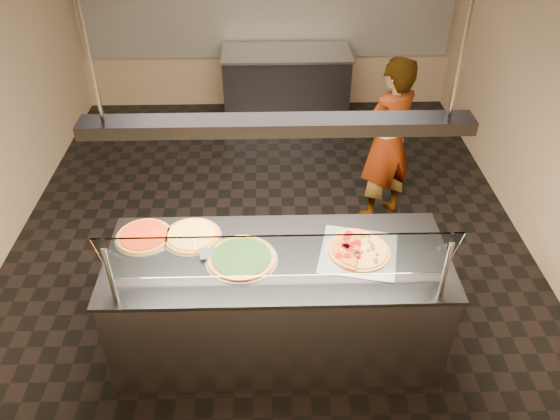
{
  "coord_description": "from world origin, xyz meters",
  "views": [
    {
      "loc": [
        -0.0,
        -4.19,
        3.45
      ],
      "look_at": [
        0.08,
        -0.93,
        1.02
      ],
      "focal_mm": 35.0,
      "sensor_mm": 36.0,
      "label": 1
    }
  ],
  "objects_px": {
    "half_pizza_pepperoni": "(344,249)",
    "pizza_cheese": "(192,235)",
    "sneeze_guard": "(279,258)",
    "pizza_tomato": "(144,236)",
    "half_pizza_sausage": "(373,249)",
    "pizza_spatula": "(201,247)",
    "pizza_spinach": "(242,257)",
    "perforated_tray": "(358,252)",
    "worker": "(387,142)",
    "serving_counter": "(278,303)",
    "prep_table": "(286,86)",
    "heat_lamp_housing": "(277,125)"
  },
  "relations": [
    {
      "from": "serving_counter",
      "to": "prep_table",
      "type": "distance_m",
      "value": 3.91
    },
    {
      "from": "perforated_tray",
      "to": "worker",
      "type": "height_order",
      "value": "worker"
    },
    {
      "from": "perforated_tray",
      "to": "pizza_spinach",
      "type": "relative_size",
      "value": 1.25
    },
    {
      "from": "perforated_tray",
      "to": "pizza_cheese",
      "type": "relative_size",
      "value": 1.46
    },
    {
      "from": "pizza_tomato",
      "to": "pizza_cheese",
      "type": "bearing_deg",
      "value": -0.8
    },
    {
      "from": "serving_counter",
      "to": "pizza_spatula",
      "type": "xyz_separation_m",
      "value": [
        -0.54,
        0.08,
        0.49
      ]
    },
    {
      "from": "pizza_cheese",
      "to": "heat_lamp_housing",
      "type": "relative_size",
      "value": 0.19
    },
    {
      "from": "half_pizza_sausage",
      "to": "prep_table",
      "type": "height_order",
      "value": "half_pizza_sausage"
    },
    {
      "from": "perforated_tray",
      "to": "worker",
      "type": "bearing_deg",
      "value": 72.65
    },
    {
      "from": "pizza_spatula",
      "to": "worker",
      "type": "distance_m",
      "value": 2.3
    },
    {
      "from": "pizza_spatula",
      "to": "sneeze_guard",
      "type": "bearing_deg",
      "value": -38.05
    },
    {
      "from": "pizza_cheese",
      "to": "heat_lamp_housing",
      "type": "bearing_deg",
      "value": -20.57
    },
    {
      "from": "half_pizza_sausage",
      "to": "pizza_spatula",
      "type": "xyz_separation_m",
      "value": [
        -1.21,
        0.05,
        0.0
      ]
    },
    {
      "from": "worker",
      "to": "sneeze_guard",
      "type": "bearing_deg",
      "value": 30.64
    },
    {
      "from": "pizza_spinach",
      "to": "perforated_tray",
      "type": "bearing_deg",
      "value": 3.13
    },
    {
      "from": "pizza_spinach",
      "to": "half_pizza_sausage",
      "type": "bearing_deg",
      "value": 2.9
    },
    {
      "from": "pizza_tomato",
      "to": "prep_table",
      "type": "bearing_deg",
      "value": 72.38
    },
    {
      "from": "perforated_tray",
      "to": "half_pizza_sausage",
      "type": "relative_size",
      "value": 1.34
    },
    {
      "from": "sneeze_guard",
      "to": "half_pizza_pepperoni",
      "type": "relative_size",
      "value": 4.61
    },
    {
      "from": "half_pizza_pepperoni",
      "to": "pizza_spatula",
      "type": "height_order",
      "value": "half_pizza_pepperoni"
    },
    {
      "from": "pizza_spinach",
      "to": "prep_table",
      "type": "xyz_separation_m",
      "value": [
        0.45,
        3.92,
        -0.48
      ]
    },
    {
      "from": "half_pizza_pepperoni",
      "to": "pizza_cheese",
      "type": "xyz_separation_m",
      "value": [
        -1.08,
        0.21,
        -0.02
      ]
    },
    {
      "from": "serving_counter",
      "to": "perforated_tray",
      "type": "bearing_deg",
      "value": 2.28
    },
    {
      "from": "half_pizza_pepperoni",
      "to": "worker",
      "type": "relative_size",
      "value": 0.28
    },
    {
      "from": "heat_lamp_housing",
      "to": "sneeze_guard",
      "type": "bearing_deg",
      "value": -90.0
    },
    {
      "from": "serving_counter",
      "to": "pizza_tomato",
      "type": "height_order",
      "value": "pizza_tomato"
    },
    {
      "from": "serving_counter",
      "to": "pizza_cheese",
      "type": "bearing_deg",
      "value": 159.43
    },
    {
      "from": "half_pizza_sausage",
      "to": "pizza_tomato",
      "type": "height_order",
      "value": "half_pizza_sausage"
    },
    {
      "from": "sneeze_guard",
      "to": "pizza_tomato",
      "type": "bearing_deg",
      "value": 148.98
    },
    {
      "from": "sneeze_guard",
      "to": "half_pizza_pepperoni",
      "type": "xyz_separation_m",
      "value": [
        0.46,
        0.37,
        -0.26
      ]
    },
    {
      "from": "heat_lamp_housing",
      "to": "pizza_cheese",
      "type": "bearing_deg",
      "value": 159.43
    },
    {
      "from": "prep_table",
      "to": "serving_counter",
      "type": "bearing_deg",
      "value": -92.95
    },
    {
      "from": "pizza_cheese",
      "to": "perforated_tray",
      "type": "bearing_deg",
      "value": -10.02
    },
    {
      "from": "serving_counter",
      "to": "half_pizza_pepperoni",
      "type": "relative_size",
      "value": 5.12
    },
    {
      "from": "pizza_spatula",
      "to": "prep_table",
      "type": "distance_m",
      "value": 3.93
    },
    {
      "from": "half_pizza_sausage",
      "to": "pizza_cheese",
      "type": "relative_size",
      "value": 1.09
    },
    {
      "from": "sneeze_guard",
      "to": "worker",
      "type": "height_order",
      "value": "worker"
    },
    {
      "from": "perforated_tray",
      "to": "half_pizza_pepperoni",
      "type": "bearing_deg",
      "value": 179.71
    },
    {
      "from": "half_pizza_pepperoni",
      "to": "pizza_spinach",
      "type": "distance_m",
      "value": 0.71
    },
    {
      "from": "pizza_spinach",
      "to": "pizza_cheese",
      "type": "bearing_deg",
      "value": 145.41
    },
    {
      "from": "pizza_cheese",
      "to": "half_pizza_sausage",
      "type": "bearing_deg",
      "value": -9.13
    },
    {
      "from": "half_pizza_sausage",
      "to": "pizza_tomato",
      "type": "bearing_deg",
      "value": 172.62
    },
    {
      "from": "pizza_spinach",
      "to": "prep_table",
      "type": "relative_size",
      "value": 0.3
    },
    {
      "from": "pizza_cheese",
      "to": "pizza_tomato",
      "type": "relative_size",
      "value": 1.02
    },
    {
      "from": "half_pizza_sausage",
      "to": "heat_lamp_housing",
      "type": "bearing_deg",
      "value": -177.9
    },
    {
      "from": "pizza_spatula",
      "to": "pizza_tomato",
      "type": "bearing_deg",
      "value": 159.63
    },
    {
      "from": "serving_counter",
      "to": "pizza_spinach",
      "type": "xyz_separation_m",
      "value": [
        -0.25,
        -0.02,
        0.48
      ]
    },
    {
      "from": "pizza_spatula",
      "to": "worker",
      "type": "bearing_deg",
      "value": 44.94
    },
    {
      "from": "half_pizza_sausage",
      "to": "heat_lamp_housing",
      "type": "relative_size",
      "value": 0.2
    },
    {
      "from": "worker",
      "to": "prep_table",
      "type": "bearing_deg",
      "value": -99.3
    }
  ]
}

